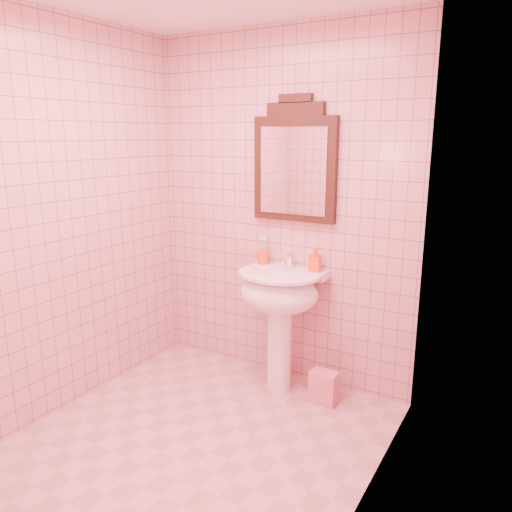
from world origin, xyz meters
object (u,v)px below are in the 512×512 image
Objects in this scene: mirror at (295,164)px; towel at (324,387)px; toothbrush_cup at (263,257)px; pedestal_sink at (279,300)px; soap_dispenser at (315,260)px.

mirror is 3.82× the size of towel.
toothbrush_cup is 1.00m from towel.
toothbrush_cup reaches higher than pedestal_sink.
soap_dispenser is at bearing 133.93° from towel.
towel is (0.36, -0.22, -1.47)m from mirror.
toothbrush_cup reaches higher than soap_dispenser.
towel is at bearing -3.69° from pedestal_sink.
mirror reaches higher than soap_dispenser.
toothbrush_cup is 1.11× the size of soap_dispenser.
mirror is 4.67× the size of toothbrush_cup.
toothbrush_cup is 0.82× the size of towel.
soap_dispenser is (0.19, 0.15, 0.28)m from pedestal_sink.
pedestal_sink reaches higher than towel.
towel is (0.16, -0.17, -0.83)m from soap_dispenser.
soap_dispenser is at bearing 0.39° from toothbrush_cup.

